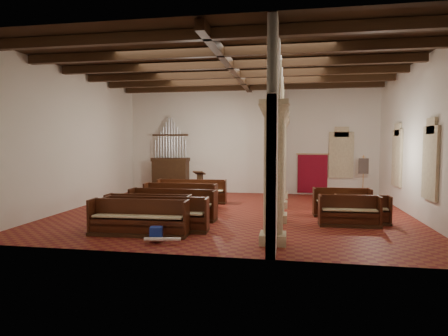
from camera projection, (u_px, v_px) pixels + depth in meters
floor at (234, 212)px, 15.46m from camera, size 14.00×14.00×0.00m
ceiling at (234, 65)px, 15.04m from camera, size 14.00×14.00×0.00m
wall_back at (249, 140)px, 21.14m from camera, size 14.00×0.02×6.00m
wall_front at (199, 138)px, 9.35m from camera, size 14.00×0.02×6.00m
wall_left at (77, 140)px, 16.45m from camera, size 0.02×12.00×6.00m
wall_right at (418, 140)px, 14.04m from camera, size 0.02×12.00×6.00m
ceiling_beams at (234, 70)px, 15.05m from camera, size 13.80×11.80×0.30m
arcade at (279, 126)px, 14.90m from camera, size 0.90×11.90×6.00m
window_right_a at (432, 163)px, 12.63m from camera, size 0.03×1.00×2.20m
window_right_b at (398, 158)px, 16.56m from camera, size 0.03×1.00×2.20m
window_back at (341, 155)px, 20.32m from camera, size 1.00×0.03×2.20m
pipe_organ at (171, 169)px, 21.54m from camera, size 2.10×0.85×4.40m
lectern at (200, 186)px, 19.86m from camera, size 0.64×0.67×1.39m
dossal_curtain at (312, 174)px, 20.59m from camera, size 1.80×0.07×2.17m
processional_banner at (363, 184)px, 19.13m from camera, size 0.51×0.65×2.24m
hymnal_box_a at (156, 233)px, 10.84m from camera, size 0.40×0.35×0.35m
hymnal_box_b at (183, 216)px, 13.37m from camera, size 0.35×0.31×0.30m
hymnal_box_c at (202, 204)px, 15.99m from camera, size 0.39×0.35×0.33m
tube_heater_a at (162, 239)px, 10.59m from camera, size 1.04×0.27×0.10m
tube_heater_b at (161, 224)px, 12.47m from camera, size 0.94×0.40×0.10m
nave_pew_0 at (139, 223)px, 11.68m from camera, size 3.16×0.87×1.11m
nave_pew_1 at (156, 220)px, 12.26m from camera, size 3.48×0.96×1.11m
nave_pew_2 at (148, 215)px, 13.08m from camera, size 3.03×0.84×1.07m
nave_pew_3 at (173, 210)px, 14.04m from camera, size 3.35×0.88×1.14m
nave_pew_4 at (167, 207)px, 14.82m from camera, size 3.01×0.71×1.00m
nave_pew_5 at (180, 202)px, 15.83m from camera, size 3.09×0.80×1.15m
nave_pew_6 at (184, 199)px, 16.75m from camera, size 3.02×0.79×1.02m
nave_pew_7 at (192, 195)px, 17.85m from camera, size 3.33×0.96×1.11m
nave_pew_8 at (189, 195)px, 18.36m from camera, size 2.55×0.66×0.96m
aisle_pew_0 at (349, 216)px, 12.94m from camera, size 2.07×0.78×1.06m
aisle_pew_1 at (362, 214)px, 13.43m from camera, size 1.94×0.76×1.00m
aisle_pew_2 at (342, 207)px, 14.64m from camera, size 2.21×0.82×1.10m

